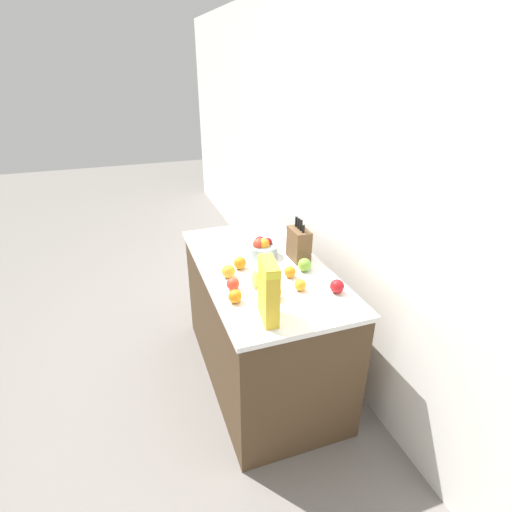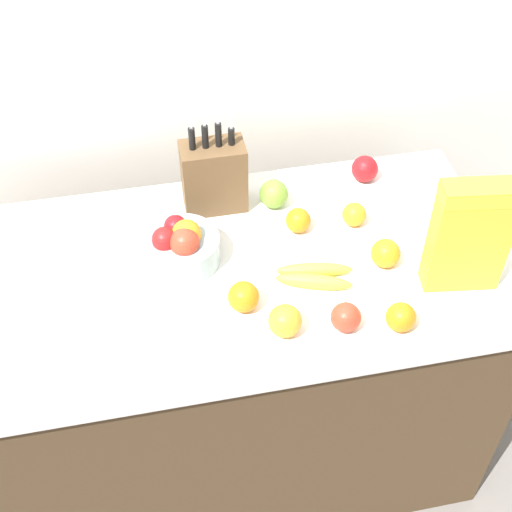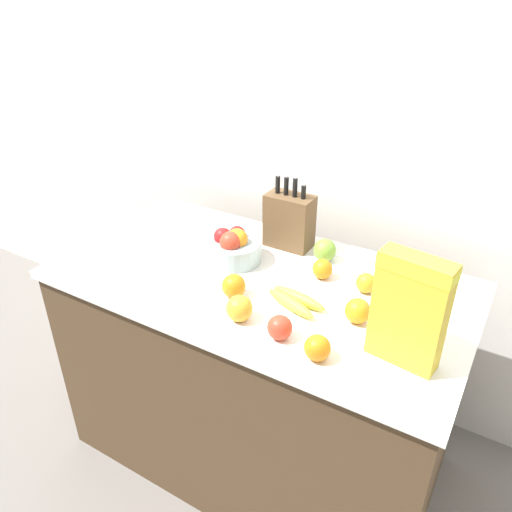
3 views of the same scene
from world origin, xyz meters
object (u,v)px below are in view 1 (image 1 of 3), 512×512
at_px(apple_by_knife_block, 233,284).
at_px(orange_mid_left, 300,285).
at_px(orange_front_right, 228,271).
at_px(orange_back_center, 240,263).
at_px(knife_block, 299,244).
at_px(orange_by_cereal, 290,272).
at_px(banana_bunch, 258,279).
at_px(apple_middle, 337,286).
at_px(cereal_box, 269,289).
at_px(orange_front_center, 275,292).
at_px(orange_mid_right, 235,296).
at_px(apple_leftmost, 305,265).
at_px(fruit_bowl, 262,248).

xyz_separation_m(apple_by_knife_block, orange_mid_left, (0.13, 0.36, -0.00)).
bearing_deg(orange_front_right, orange_back_center, 130.55).
height_order(knife_block, orange_by_cereal, knife_block).
xyz_separation_m(knife_block, orange_front_right, (0.09, -0.50, -0.07)).
distance_m(knife_block, orange_by_cereal, 0.27).
bearing_deg(banana_bunch, apple_middle, 55.91).
bearing_deg(orange_mid_left, orange_front_right, -129.10).
xyz_separation_m(banana_bunch, orange_front_right, (-0.11, -0.15, 0.02)).
relative_size(cereal_box, orange_front_center, 4.10).
height_order(orange_by_cereal, orange_front_center, orange_front_center).
bearing_deg(orange_mid_right, apple_leftmost, 111.76).
distance_m(fruit_bowl, apple_middle, 0.63).
xyz_separation_m(cereal_box, orange_front_right, (-0.48, -0.08, -0.13)).
relative_size(orange_by_cereal, orange_mid_right, 0.95).
distance_m(banana_bunch, orange_back_center, 0.20).
height_order(cereal_box, banana_bunch, cereal_box).
relative_size(banana_bunch, orange_back_center, 2.68).
relative_size(fruit_bowl, banana_bunch, 0.95).
bearing_deg(apple_leftmost, orange_front_right, -99.22).
relative_size(banana_bunch, apple_middle, 2.67).
bearing_deg(orange_front_center, cereal_box, -30.84).
height_order(apple_by_knife_block, orange_mid_left, apple_by_knife_block).
xyz_separation_m(fruit_bowl, orange_back_center, (0.13, -0.20, -0.02)).
bearing_deg(apple_leftmost, orange_by_cereal, -69.61).
distance_m(cereal_box, orange_front_right, 0.50).
bearing_deg(orange_mid_left, apple_middle, 64.30).
bearing_deg(cereal_box, fruit_bowl, 170.36).
bearing_deg(orange_mid_right, orange_mid_left, 89.88).
relative_size(orange_back_center, orange_mid_right, 1.07).
distance_m(apple_by_knife_block, orange_mid_left, 0.38).
relative_size(apple_leftmost, orange_front_center, 1.06).
relative_size(fruit_bowl, orange_front_center, 2.57).
bearing_deg(orange_by_cereal, fruit_bowl, -170.47).
bearing_deg(orange_mid_left, orange_back_center, -145.79).
xyz_separation_m(apple_leftmost, orange_front_right, (-0.08, -0.47, -0.00)).
bearing_deg(orange_mid_right, banana_bunch, 130.79).
bearing_deg(banana_bunch, apple_leftmost, 96.68).
xyz_separation_m(knife_block, orange_mid_right, (0.37, -0.54, -0.07)).
xyz_separation_m(banana_bunch, orange_by_cereal, (0.01, 0.20, 0.02)).
xyz_separation_m(apple_leftmost, orange_front_center, (0.24, -0.29, -0.00)).
relative_size(cereal_box, apple_by_knife_block, 4.32).
relative_size(cereal_box, fruit_bowl, 1.60).
bearing_deg(orange_front_center, orange_front_right, -150.90).
distance_m(fruit_bowl, apple_leftmost, 0.34).
relative_size(cereal_box, orange_mid_right, 4.32).
bearing_deg(orange_mid_left, fruit_bowl, -174.24).
relative_size(orange_front_right, orange_back_center, 1.04).
height_order(fruit_bowl, apple_by_knife_block, fruit_bowl).
bearing_deg(orange_by_cereal, orange_mid_left, -2.18).
bearing_deg(orange_front_center, fruit_bowl, 167.13).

